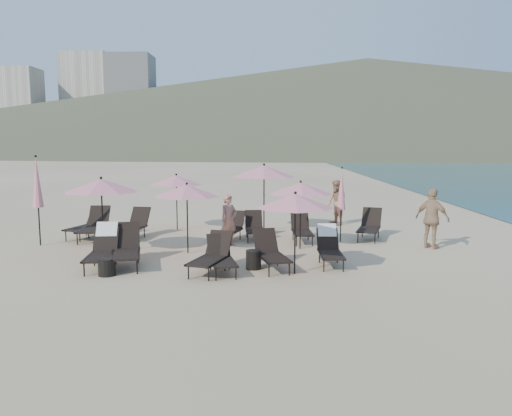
{
  "coord_description": "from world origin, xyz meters",
  "views": [
    {
      "loc": [
        0.39,
        -12.45,
        3.14
      ],
      "look_at": [
        -0.02,
        3.5,
        1.1
      ],
      "focal_mm": 35.0,
      "sensor_mm": 36.0,
      "label": 1
    }
  ],
  "objects_px": {
    "lounger_8": "(230,228)",
    "beachgoer_a": "(229,220)",
    "umbrella_open_1": "(187,191)",
    "umbrella_open_5": "(295,201)",
    "lounger_6": "(94,225)",
    "lounger_2": "(221,257)",
    "lounger_7": "(133,225)",
    "umbrella_open_3": "(176,180)",
    "umbrella_open_2": "(301,188)",
    "lounger_10": "(302,229)",
    "umbrella_open_0": "(101,186)",
    "lounger_1": "(126,248)",
    "lounger_12": "(88,224)",
    "side_table_0": "(107,267)",
    "side_table_1": "(254,260)",
    "umbrella_closed_1": "(37,183)",
    "lounger_5": "(329,246)",
    "umbrella_closed_0": "(341,190)",
    "beachgoer_b": "(337,202)",
    "lounger_11": "(370,225)",
    "umbrella_open_4": "(264,171)",
    "beachgoer_c": "(432,219)",
    "lounger_9": "(254,227)",
    "lounger_3": "(211,255)",
    "lounger_4": "(271,252)",
    "lounger_0": "(103,247)"
  },
  "relations": [
    {
      "from": "umbrella_open_5",
      "to": "beachgoer_c",
      "type": "distance_m",
      "value": 5.37
    },
    {
      "from": "lounger_0",
      "to": "lounger_4",
      "type": "distance_m",
      "value": 4.31
    },
    {
      "from": "lounger_1",
      "to": "umbrella_closed_1",
      "type": "relative_size",
      "value": 0.69
    },
    {
      "from": "lounger_9",
      "to": "side_table_1",
      "type": "bearing_deg",
      "value": -93.1
    },
    {
      "from": "umbrella_open_0",
      "to": "umbrella_open_5",
      "type": "xyz_separation_m",
      "value": [
        5.36,
        -1.99,
        -0.19
      ]
    },
    {
      "from": "umbrella_closed_1",
      "to": "lounger_1",
      "type": "bearing_deg",
      "value": -37.02
    },
    {
      "from": "lounger_1",
      "to": "umbrella_closed_1",
      "type": "xyz_separation_m",
      "value": [
        -3.47,
        2.61,
        1.47
      ]
    },
    {
      "from": "lounger_1",
      "to": "lounger_5",
      "type": "distance_m",
      "value": 5.3
    },
    {
      "from": "umbrella_open_3",
      "to": "umbrella_open_2",
      "type": "bearing_deg",
      "value": -37.37
    },
    {
      "from": "beachgoer_c",
      "to": "beachgoer_b",
      "type": "bearing_deg",
      "value": -17.27
    },
    {
      "from": "lounger_8",
      "to": "lounger_11",
      "type": "relative_size",
      "value": 0.93
    },
    {
      "from": "umbrella_open_1",
      "to": "side_table_0",
      "type": "distance_m",
      "value": 3.4
    },
    {
      "from": "lounger_5",
      "to": "umbrella_closed_1",
      "type": "distance_m",
      "value": 9.15
    },
    {
      "from": "umbrella_open_4",
      "to": "lounger_3",
      "type": "bearing_deg",
      "value": -101.85
    },
    {
      "from": "umbrella_open_0",
      "to": "beachgoer_a",
      "type": "distance_m",
      "value": 3.93
    },
    {
      "from": "umbrella_open_1",
      "to": "umbrella_open_5",
      "type": "xyz_separation_m",
      "value": [
        2.99,
        -2.28,
        -0.03
      ]
    },
    {
      "from": "umbrella_closed_1",
      "to": "lounger_12",
      "type": "bearing_deg",
      "value": 53.6
    },
    {
      "from": "lounger_12",
      "to": "umbrella_open_1",
      "type": "relative_size",
      "value": 0.89
    },
    {
      "from": "lounger_1",
      "to": "umbrella_open_5",
      "type": "bearing_deg",
      "value": -22.15
    },
    {
      "from": "lounger_1",
      "to": "lounger_12",
      "type": "relative_size",
      "value": 1.05
    },
    {
      "from": "lounger_9",
      "to": "lounger_10",
      "type": "height_order",
      "value": "lounger_10"
    },
    {
      "from": "lounger_6",
      "to": "umbrella_open_1",
      "type": "bearing_deg",
      "value": -32.26
    },
    {
      "from": "lounger_5",
      "to": "umbrella_open_1",
      "type": "bearing_deg",
      "value": 161.52
    },
    {
      "from": "umbrella_open_3",
      "to": "beachgoer_a",
      "type": "bearing_deg",
      "value": -53.49
    },
    {
      "from": "lounger_5",
      "to": "umbrella_closed_0",
      "type": "height_order",
      "value": "umbrella_closed_0"
    },
    {
      "from": "lounger_2",
      "to": "lounger_6",
      "type": "height_order",
      "value": "lounger_6"
    },
    {
      "from": "lounger_8",
      "to": "lounger_10",
      "type": "distance_m",
      "value": 2.32
    },
    {
      "from": "lounger_7",
      "to": "lounger_12",
      "type": "xyz_separation_m",
      "value": [
        -1.59,
        0.14,
        0.0
      ]
    },
    {
      "from": "lounger_5",
      "to": "lounger_11",
      "type": "relative_size",
      "value": 0.88
    },
    {
      "from": "lounger_10",
      "to": "beachgoer_b",
      "type": "relative_size",
      "value": 0.92
    },
    {
      "from": "side_table_1",
      "to": "lounger_6",
      "type": "bearing_deg",
      "value": 144.92
    },
    {
      "from": "umbrella_open_3",
      "to": "beachgoer_c",
      "type": "height_order",
      "value": "umbrella_open_3"
    },
    {
      "from": "umbrella_open_4",
      "to": "beachgoer_c",
      "type": "xyz_separation_m",
      "value": [
        5.11,
        -2.87,
        -1.26
      ]
    },
    {
      "from": "lounger_1",
      "to": "umbrella_open_1",
      "type": "relative_size",
      "value": 0.94
    },
    {
      "from": "lounger_3",
      "to": "beachgoer_b",
      "type": "distance_m",
      "value": 8.52
    },
    {
      "from": "lounger_8",
      "to": "beachgoer_a",
      "type": "xyz_separation_m",
      "value": [
        0.01,
        -0.82,
        0.37
      ]
    },
    {
      "from": "umbrella_open_3",
      "to": "beachgoer_a",
      "type": "xyz_separation_m",
      "value": [
        2.16,
        -2.91,
        -1.04
      ]
    },
    {
      "from": "lounger_2",
      "to": "umbrella_closed_0",
      "type": "bearing_deg",
      "value": 35.14
    },
    {
      "from": "lounger_2",
      "to": "lounger_7",
      "type": "bearing_deg",
      "value": 113.1
    },
    {
      "from": "lounger_10",
      "to": "beachgoer_c",
      "type": "height_order",
      "value": "beachgoer_c"
    },
    {
      "from": "beachgoer_b",
      "to": "umbrella_open_5",
      "type": "bearing_deg",
      "value": -39.98
    },
    {
      "from": "lounger_3",
      "to": "umbrella_open_2",
      "type": "xyz_separation_m",
      "value": [
        2.36,
        2.87,
        1.4
      ]
    },
    {
      "from": "umbrella_open_1",
      "to": "beachgoer_b",
      "type": "height_order",
      "value": "umbrella_open_1"
    },
    {
      "from": "umbrella_open_2",
      "to": "beachgoer_b",
      "type": "height_order",
      "value": "umbrella_open_2"
    },
    {
      "from": "lounger_4",
      "to": "umbrella_open_5",
      "type": "height_order",
      "value": "umbrella_open_5"
    },
    {
      "from": "lounger_7",
      "to": "side_table_1",
      "type": "xyz_separation_m",
      "value": [
        4.16,
        -4.04,
        -0.22
      ]
    },
    {
      "from": "lounger_10",
      "to": "lounger_11",
      "type": "bearing_deg",
      "value": 8.91
    },
    {
      "from": "side_table_0",
      "to": "beachgoer_a",
      "type": "relative_size",
      "value": 0.26
    },
    {
      "from": "lounger_3",
      "to": "side_table_0",
      "type": "relative_size",
      "value": 4.22
    },
    {
      "from": "umbrella_open_2",
      "to": "umbrella_open_0",
      "type": "bearing_deg",
      "value": -170.34
    }
  ]
}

